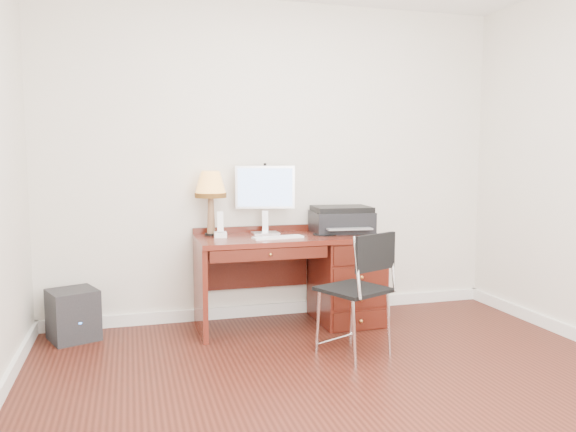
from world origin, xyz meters
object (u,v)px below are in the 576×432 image
object	(u,v)px
phone	(220,230)
desk	(326,274)
monitor	(264,191)
leg_lamp	(211,188)
equipment_box	(73,315)
printer	(341,219)
chair	(357,282)

from	to	relation	value
phone	desk	bearing A→B (deg)	1.70
desk	monitor	size ratio (longest dim) A/B	2.65
monitor	leg_lamp	bearing A→B (deg)	-169.05
desk	monitor	bearing A→B (deg)	160.58
phone	equipment_box	size ratio (longest dim) A/B	0.53
leg_lamp	equipment_box	bearing A→B (deg)	-175.67
phone	equipment_box	world-z (taller)	phone
desk	phone	distance (m)	0.97
printer	desk	bearing A→B (deg)	-147.84
leg_lamp	chair	size ratio (longest dim) A/B	0.60
leg_lamp	phone	xyz separation A→B (m)	(0.05, -0.13, -0.32)
equipment_box	monitor	bearing A→B (deg)	-18.86
desk	printer	world-z (taller)	printer
monitor	printer	distance (m)	0.71
desk	chair	size ratio (longest dim) A/B	1.71
desk	equipment_box	distance (m)	2.02
chair	equipment_box	distance (m)	2.18
chair	printer	bearing A→B (deg)	51.48
monitor	chair	distance (m)	1.24
equipment_box	chair	bearing A→B (deg)	-47.67
printer	chair	world-z (taller)	printer
phone	equipment_box	distance (m)	1.29
phone	chair	size ratio (longest dim) A/B	0.23
desk	chair	xyz separation A→B (m)	(-0.07, -0.85, 0.12)
printer	chair	xyz separation A→B (m)	(-0.24, -0.94, -0.33)
phone	chair	world-z (taller)	phone
phone	leg_lamp	bearing A→B (deg)	118.68
desk	phone	size ratio (longest dim) A/B	7.27
leg_lamp	equipment_box	size ratio (longest dim) A/B	1.36
printer	chair	size ratio (longest dim) A/B	0.60
chair	equipment_box	xyz separation A→B (m)	(-1.94, 0.94, -0.34)
phone	equipment_box	bearing A→B (deg)	-177.14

